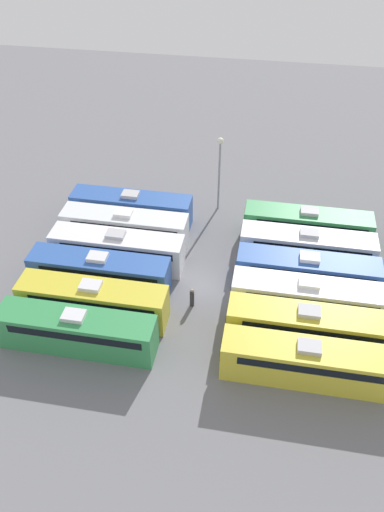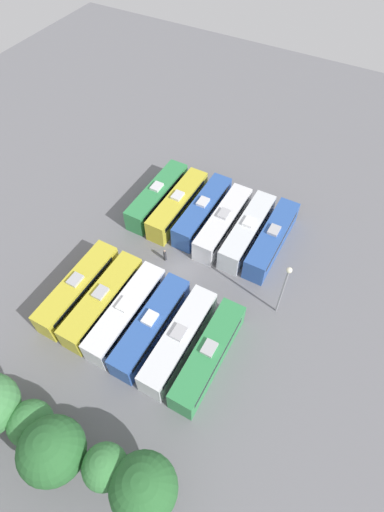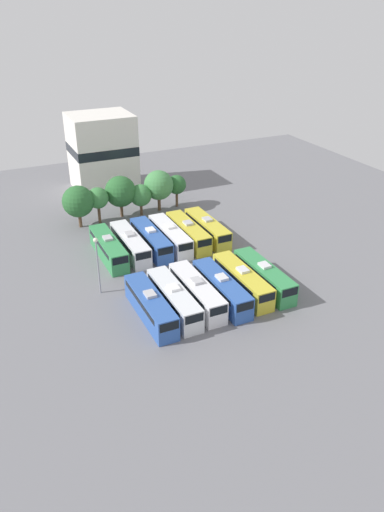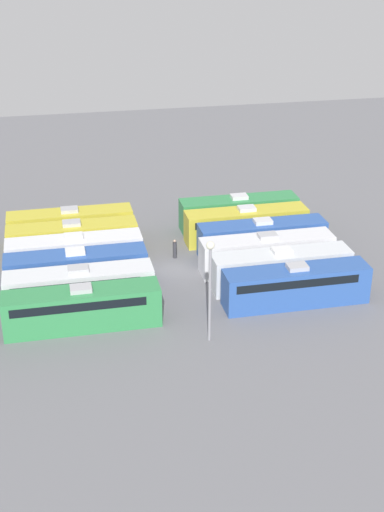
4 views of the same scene
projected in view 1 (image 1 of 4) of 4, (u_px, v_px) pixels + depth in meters
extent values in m
plane|color=slate|center=(203.00, 286.00, 42.61)|extent=(116.84, 116.84, 0.00)
cube|color=#2D56A8|center=(132.00, 209.00, 48.81)|extent=(2.57, 11.70, 3.09)
cube|color=black|center=(134.00, 202.00, 48.23)|extent=(2.61, 9.94, 0.68)
cube|color=black|center=(74.00, 196.00, 49.05)|extent=(2.26, 0.08, 1.08)
cube|color=#B2B2B7|center=(130.00, 194.00, 47.71)|extent=(1.20, 1.60, 0.35)
cube|color=silver|center=(125.00, 228.00, 46.42)|extent=(2.57, 11.70, 3.09)
cube|color=black|center=(127.00, 221.00, 45.83)|extent=(2.61, 9.94, 0.68)
cube|color=black|center=(64.00, 214.00, 46.66)|extent=(2.26, 0.08, 1.08)
cube|color=white|center=(123.00, 213.00, 45.32)|extent=(1.20, 1.60, 0.35)
cube|color=silver|center=(117.00, 250.00, 43.96)|extent=(2.57, 11.70, 3.09)
cube|color=black|center=(120.00, 243.00, 43.37)|extent=(2.61, 9.94, 0.68)
cube|color=black|center=(53.00, 235.00, 44.20)|extent=(2.26, 0.08, 1.08)
cube|color=#B2B2B7|center=(116.00, 234.00, 42.86)|extent=(1.20, 1.60, 0.35)
cube|color=#2D56A8|center=(100.00, 273.00, 41.62)|extent=(2.57, 11.70, 3.09)
cube|color=black|center=(102.00, 265.00, 41.04)|extent=(2.61, 9.94, 0.68)
cube|color=black|center=(32.00, 257.00, 41.86)|extent=(2.26, 0.08, 1.08)
cube|color=silver|center=(97.00, 257.00, 40.52)|extent=(1.20, 1.60, 0.35)
cube|color=gold|center=(93.00, 302.00, 39.02)|extent=(2.57, 11.70, 3.09)
cube|color=black|center=(96.00, 294.00, 38.43)|extent=(2.61, 9.94, 0.68)
cube|color=black|center=(21.00, 285.00, 39.26)|extent=(2.26, 0.08, 1.08)
cube|color=silver|center=(90.00, 286.00, 37.92)|extent=(1.20, 1.60, 0.35)
cube|color=#338C4C|center=(77.00, 332.00, 36.62)|extent=(2.57, 11.70, 3.09)
cube|color=black|center=(79.00, 324.00, 36.03)|extent=(2.61, 9.94, 0.68)
cube|color=black|center=(0.00, 314.00, 36.86)|extent=(2.26, 0.08, 1.08)
cube|color=silver|center=(74.00, 316.00, 35.52)|extent=(1.20, 1.60, 0.35)
cube|color=#338C4C|center=(307.00, 227.00, 46.63)|extent=(2.57, 11.70, 3.09)
cube|color=black|center=(311.00, 219.00, 46.04)|extent=(2.61, 9.94, 0.68)
cube|color=black|center=(245.00, 213.00, 46.87)|extent=(2.26, 0.08, 1.08)
cube|color=#B2B2B7|center=(310.00, 211.00, 45.53)|extent=(1.20, 1.60, 0.35)
cube|color=silver|center=(307.00, 249.00, 44.11)|extent=(2.57, 11.70, 3.09)
cube|color=black|center=(311.00, 241.00, 43.52)|extent=(2.61, 9.94, 0.68)
cube|color=black|center=(241.00, 234.00, 44.35)|extent=(2.26, 0.08, 1.08)
cube|color=#B2B2B7|center=(309.00, 233.00, 43.01)|extent=(1.20, 1.60, 0.35)
cube|color=#2D56A8|center=(307.00, 273.00, 41.59)|extent=(2.57, 11.70, 3.09)
cube|color=black|center=(312.00, 266.00, 41.01)|extent=(2.61, 9.94, 0.68)
cube|color=black|center=(238.00, 257.00, 41.83)|extent=(2.26, 0.08, 1.08)
cube|color=white|center=(310.00, 257.00, 40.49)|extent=(1.20, 1.60, 0.35)
cube|color=white|center=(306.00, 299.00, 39.24)|extent=(2.57, 11.70, 3.09)
cube|color=black|center=(311.00, 292.00, 38.66)|extent=(2.61, 9.94, 0.68)
cube|color=black|center=(233.00, 282.00, 39.48)|extent=(2.26, 0.08, 1.08)
cube|color=white|center=(309.00, 283.00, 38.14)|extent=(1.20, 1.60, 0.35)
cube|color=gold|center=(306.00, 327.00, 36.94)|extent=(2.57, 11.70, 3.09)
cube|color=black|center=(312.00, 320.00, 36.36)|extent=(2.61, 9.94, 0.68)
cube|color=black|center=(228.00, 309.00, 37.18)|extent=(2.26, 0.08, 1.08)
cube|color=#B2B2B7|center=(309.00, 311.00, 35.84)|extent=(1.20, 1.60, 0.35)
cube|color=gold|center=(306.00, 363.00, 34.42)|extent=(2.57, 11.70, 3.09)
cube|color=black|center=(312.00, 356.00, 33.83)|extent=(2.61, 9.94, 0.68)
cube|color=black|center=(222.00, 343.00, 34.66)|extent=(2.26, 0.08, 1.08)
cube|color=#B2B2B7|center=(310.00, 347.00, 33.32)|extent=(1.20, 1.60, 0.35)
cylinder|color=#333338|center=(192.00, 298.00, 40.38)|extent=(0.36, 0.36, 1.55)
sphere|color=tan|center=(192.00, 290.00, 39.81)|extent=(0.24, 0.24, 0.24)
cylinder|color=gray|center=(219.00, 177.00, 49.33)|extent=(0.20, 0.20, 7.44)
sphere|color=#EAE5C6|center=(220.00, 141.00, 46.83)|extent=(0.60, 0.60, 0.60)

